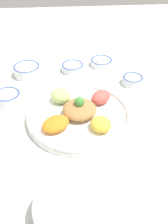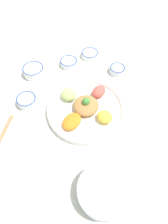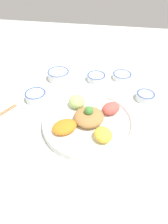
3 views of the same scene
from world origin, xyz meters
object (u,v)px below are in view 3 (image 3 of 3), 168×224
at_px(rice_bowl_plain, 96,77).
at_px(side_serving_bowl, 52,218).
at_px(salad_platter, 88,120).
at_px(sauce_bowl_red, 58,75).
at_px(sauce_bowl_dark, 145,96).
at_px(rice_bowl_blue, 36,96).
at_px(sauce_bowl_far, 122,76).
at_px(serving_spoon_main, 157,218).

xyz_separation_m(rice_bowl_plain, side_serving_bowl, (0.03, 0.71, 0.02)).
relative_size(salad_platter, sauce_bowl_red, 3.28).
xyz_separation_m(sauce_bowl_dark, side_serving_bowl, (0.27, 0.58, 0.02)).
xyz_separation_m(salad_platter, rice_bowl_blue, (0.27, -0.12, -0.00)).
xyz_separation_m(rice_bowl_blue, rice_bowl_plain, (-0.26, -0.22, -0.00)).
bearing_deg(rice_bowl_plain, side_serving_bowl, 87.83).
relative_size(sauce_bowl_dark, side_serving_bowl, 0.44).
bearing_deg(sauce_bowl_far, rice_bowl_plain, 15.80).
relative_size(side_serving_bowl, serving_spoon_main, 1.44).
distance_m(salad_platter, rice_bowl_blue, 0.29).
xyz_separation_m(sauce_bowl_red, rice_bowl_plain, (-0.20, -0.02, -0.01)).
bearing_deg(side_serving_bowl, salad_platter, -95.56).
bearing_deg(side_serving_bowl, sauce_bowl_dark, -115.19).
distance_m(rice_bowl_blue, side_serving_bowl, 0.55).
height_order(salad_platter, side_serving_bowl, salad_platter).
xyz_separation_m(rice_bowl_plain, sauce_bowl_far, (-0.14, -0.04, -0.00)).
bearing_deg(sauce_bowl_red, serving_spoon_main, 125.40).
distance_m(salad_platter, serving_spoon_main, 0.40).
bearing_deg(sauce_bowl_red, side_serving_bowl, 104.25).
relative_size(sauce_bowl_far, side_serving_bowl, 0.51).
relative_size(sauce_bowl_far, serving_spoon_main, 0.74).
distance_m(sauce_bowl_red, serving_spoon_main, 0.77).
distance_m(sauce_bowl_dark, side_serving_bowl, 0.65).
relative_size(sauce_bowl_red, side_serving_bowl, 0.59).
bearing_deg(side_serving_bowl, serving_spoon_main, -167.86).
height_order(salad_platter, rice_bowl_blue, salad_platter).
height_order(sauce_bowl_far, serving_spoon_main, sauce_bowl_far).
xyz_separation_m(sauce_bowl_red, side_serving_bowl, (-0.17, 0.69, 0.01)).
xyz_separation_m(salad_platter, sauce_bowl_far, (-0.13, -0.37, -0.01)).
distance_m(salad_platter, sauce_bowl_dark, 0.32).
relative_size(sauce_bowl_red, sauce_bowl_far, 1.15).
bearing_deg(salad_platter, sauce_bowl_far, -108.74).
relative_size(sauce_bowl_red, rice_bowl_plain, 1.17).
xyz_separation_m(salad_platter, sauce_bowl_red, (0.21, -0.31, 0.00)).
bearing_deg(sauce_bowl_far, salad_platter, 71.26).
height_order(sauce_bowl_dark, serving_spoon_main, sauce_bowl_dark).
distance_m(sauce_bowl_far, serving_spoon_main, 0.70).
height_order(salad_platter, sauce_bowl_dark, salad_platter).
relative_size(sauce_bowl_dark, sauce_bowl_far, 0.85).
bearing_deg(sauce_bowl_red, sauce_bowl_dark, 166.84).
bearing_deg(serving_spoon_main, side_serving_bowl, -176.79).
xyz_separation_m(rice_bowl_blue, sauce_bowl_dark, (-0.51, -0.09, -0.00)).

